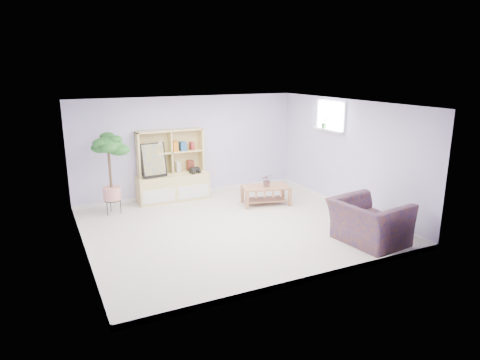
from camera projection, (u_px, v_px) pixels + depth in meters
name	position (u px, v px, depth m)	size (l,w,h in m)	color
floor	(232.00, 227.00, 8.40)	(5.50, 5.00, 0.01)	beige
ceiling	(232.00, 104.00, 7.79)	(5.50, 5.00, 0.01)	white
walls	(232.00, 168.00, 8.09)	(5.51, 5.01, 2.40)	silver
baseboard	(232.00, 225.00, 8.39)	(5.50, 5.00, 0.10)	white
window	(331.00, 116.00, 9.56)	(0.10, 0.98, 0.68)	#C3E4FE
window_sill	(328.00, 130.00, 9.62)	(0.14, 1.00, 0.04)	white
storage_unit	(172.00, 166.00, 9.92)	(1.66, 0.56, 1.66)	#D5B86C
poster	(154.00, 160.00, 9.64)	(0.57, 0.13, 0.78)	#EAB311
toy_truck	(195.00, 170.00, 10.08)	(0.30, 0.21, 0.16)	black
coffee_table	(266.00, 195.00, 9.76)	(1.06, 0.58, 0.43)	#AE7457
table_plant	(267.00, 180.00, 9.66)	(0.26, 0.23, 0.29)	#17601D
floor_tree	(110.00, 174.00, 8.97)	(0.64, 0.64, 1.74)	#104911
armchair	(369.00, 219.00, 7.57)	(1.20, 1.05, 0.89)	navy
sill_plant	(324.00, 123.00, 9.72)	(0.14, 0.11, 0.26)	#104911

